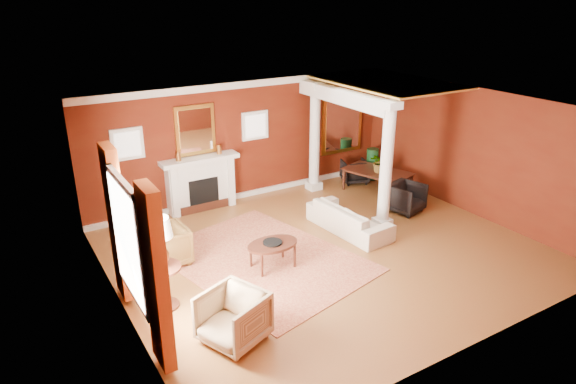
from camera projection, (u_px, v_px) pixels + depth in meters
ground at (327, 251)px, 10.29m from camera, size 8.00×8.00×0.00m
room_shell at (330, 155)px, 9.55m from camera, size 8.04×7.04×2.92m
fireplace at (201, 183)px, 12.06m from camera, size 1.85×0.42×1.29m
overmantel_mirror at (195, 130)px, 11.71m from camera, size 0.95×0.07×1.15m
flank_window_left at (127, 144)px, 11.00m from camera, size 0.70×0.07×0.70m
flank_window_right at (255, 126)px, 12.50m from camera, size 0.70×0.07×0.70m
left_window at (133, 247)px, 7.41m from camera, size 0.21×2.55×2.60m
column_front at (386, 166)px, 10.82m from camera, size 0.36×0.36×2.80m
column_back at (315, 136)px, 12.97m from camera, size 0.36×0.36×2.80m
header_beam at (343, 97)px, 11.65m from camera, size 0.30×3.20×0.32m
amber_ceiling at (387, 82)px, 12.00m from camera, size 2.30×3.40×0.04m
dining_mirror at (342, 122)px, 13.86m from camera, size 1.30×0.07×1.70m
chandelier at (385, 108)px, 12.29m from camera, size 0.60×0.62×0.75m
crown_trim at (245, 84)px, 12.00m from camera, size 8.00×0.08×0.16m
base_trim at (248, 194)px, 13.02m from camera, size 8.00×0.08×0.12m
rug at (263, 260)px, 9.94m from camera, size 3.70×4.42×0.02m
sofa at (349, 214)px, 11.03m from camera, size 0.75×2.06×0.79m
armchair_leopard at (165, 244)px, 9.68m from camera, size 0.77×0.82×0.82m
armchair_stripe at (233, 315)px, 7.52m from camera, size 1.06×1.09×0.88m
coffee_table at (273, 245)px, 9.54m from camera, size 1.00×1.00×0.50m
coffee_book at (270, 238)px, 9.46m from camera, size 0.18×0.04×0.24m
side_table at (159, 248)px, 8.10m from camera, size 0.64×0.64×1.60m
dining_table at (378, 175)px, 13.11m from camera, size 1.08×1.78×0.94m
dining_chair_near at (406, 196)px, 12.00m from camera, size 0.89×0.86×0.76m
dining_chair_far at (355, 170)px, 13.86m from camera, size 0.81×0.79×0.67m
green_urn at (372, 167)px, 14.09m from camera, size 0.36×0.36×0.87m
potted_plant at (380, 151)px, 12.78m from camera, size 0.62×0.66×0.42m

